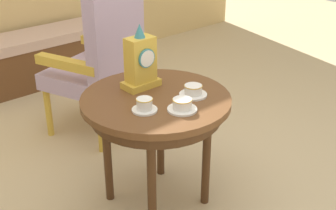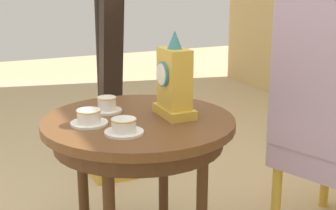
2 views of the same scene
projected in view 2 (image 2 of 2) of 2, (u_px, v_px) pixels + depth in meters
name	position (u px, v px, depth m)	size (l,w,h in m)	color
side_table	(139.00, 136.00, 1.93)	(0.75, 0.75, 0.63)	brown
teacup_left	(107.00, 105.00, 2.00)	(0.12, 0.12, 0.06)	white
teacup_right	(89.00, 118.00, 1.83)	(0.14, 0.14, 0.06)	white
teacup_center	(124.00, 127.00, 1.73)	(0.14, 0.14, 0.06)	white
mantel_clock	(174.00, 82.00, 1.92)	(0.19, 0.11, 0.34)	gold
harp	(108.00, 60.00, 2.77)	(0.40, 0.24, 1.73)	gold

